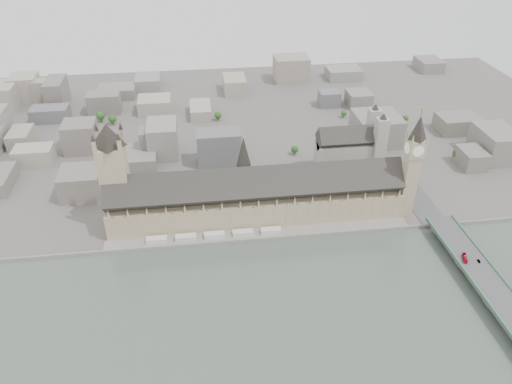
{
  "coord_description": "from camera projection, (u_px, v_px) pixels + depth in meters",
  "views": [
    {
      "loc": [
        -49.52,
        -356.3,
        269.33
      ],
      "look_at": [
        1.03,
        26.51,
        24.09
      ],
      "focal_mm": 35.0,
      "sensor_mm": 36.0,
      "label": 1
    }
  ],
  "objects": [
    {
      "name": "victoria_tower",
      "position": [
        114.0,
        172.0,
        426.72
      ],
      "size": [
        30.0,
        30.0,
        100.0
      ],
      "color": "#978B66",
      "rests_on": "ground"
    },
    {
      "name": "river_terrace",
      "position": [
        260.0,
        234.0,
        441.23
      ],
      "size": [
        270.0,
        15.0,
        2.0
      ],
      "primitive_type": "cube",
      "color": "gray",
      "rests_on": "ground"
    },
    {
      "name": "elizabeth_tower",
      "position": [
        413.0,
        160.0,
        438.85
      ],
      "size": [
        17.0,
        17.0,
        107.5
      ],
      "color": "#978B66",
      "rests_on": "ground"
    },
    {
      "name": "embankment_wall",
      "position": [
        261.0,
        239.0,
        434.69
      ],
      "size": [
        600.0,
        1.5,
        3.0
      ],
      "primitive_type": "cube",
      "color": "gray",
      "rests_on": "ground"
    },
    {
      "name": "city_skyline_inland",
      "position": [
        233.0,
        105.0,
        642.89
      ],
      "size": [
        720.0,
        360.0,
        38.0
      ],
      "primitive_type": null,
      "color": "gray",
      "rests_on": "ground"
    },
    {
      "name": "terrace_tents",
      "position": [
        215.0,
        235.0,
        435.62
      ],
      "size": [
        118.0,
        7.0,
        4.0
      ],
      "color": "silver",
      "rests_on": "river_terrace"
    },
    {
      "name": "red_bus_north",
      "position": [
        465.0,
        258.0,
        397.44
      ],
      "size": [
        6.16,
        11.52,
        3.14
      ],
      "primitive_type": "imported",
      "rotation": [
        0.0,
        0.0,
        -0.33
      ],
      "color": "#B6142A",
      "rests_on": "westminster_bridge"
    },
    {
      "name": "central_tower",
      "position": [
        244.0,
        161.0,
        437.65
      ],
      "size": [
        13.0,
        13.0,
        48.0
      ],
      "color": "tan",
      "rests_on": "ground"
    },
    {
      "name": "westminster_abbey",
      "position": [
        351.0,
        149.0,
        526.36
      ],
      "size": [
        68.0,
        36.0,
        64.0
      ],
      "color": "gray",
      "rests_on": "ground"
    },
    {
      "name": "car_silver",
      "position": [
        479.0,
        261.0,
        395.55
      ],
      "size": [
        1.82,
        4.12,
        1.32
      ],
      "primitive_type": "imported",
      "rotation": [
        0.0,
        0.0,
        -0.11
      ],
      "color": "gray",
      "rests_on": "westminster_bridge"
    },
    {
      "name": "park_trees",
      "position": [
        241.0,
        189.0,
        493.13
      ],
      "size": [
        110.0,
        30.0,
        15.0
      ],
      "primitive_type": null,
      "color": "#1B4418",
      "rests_on": "ground"
    },
    {
      "name": "ground",
      "position": [
        259.0,
        230.0,
        448.05
      ],
      "size": [
        900.0,
        900.0,
        0.0
      ],
      "primitive_type": "plane",
      "color": "#595651",
      "rests_on": "ground"
    },
    {
      "name": "westminster_bridge",
      "position": [
        479.0,
        275.0,
        389.98
      ],
      "size": [
        25.0,
        325.0,
        10.25
      ],
      "primitive_type": "cube",
      "color": "#474749",
      "rests_on": "ground"
    },
    {
      "name": "palace_of_westminster",
      "position": [
        256.0,
        197.0,
        452.36
      ],
      "size": [
        265.0,
        40.73,
        55.44
      ],
      "color": "#978B66",
      "rests_on": "ground"
    },
    {
      "name": "car_approach",
      "position": [
        413.0,
        177.0,
        506.19
      ],
      "size": [
        3.64,
        6.09,
        1.65
      ],
      "primitive_type": "imported",
      "rotation": [
        0.0,
        0.0,
        -0.25
      ],
      "color": "gray",
      "rests_on": "westminster_bridge"
    }
  ]
}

